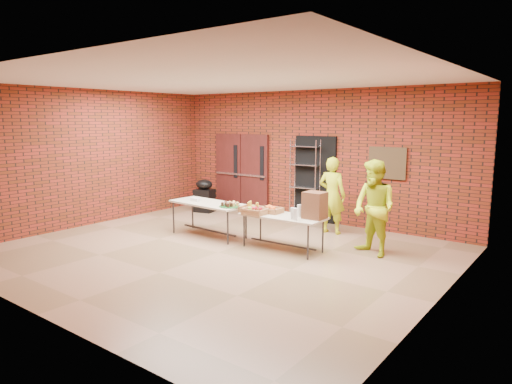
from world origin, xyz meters
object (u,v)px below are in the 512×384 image
covered_grill (204,196)px  volunteer_man (374,208)px  table_right (283,218)px  table_left (209,205)px  wire_rack (305,181)px  coffee_dispenser (315,205)px  volunteer_woman (332,195)px

covered_grill → volunteer_man: size_ratio=0.50×
table_right → volunteer_man: bearing=22.8°
covered_grill → volunteer_man: 5.39m
table_left → table_right: 1.87m
table_right → volunteer_man: (1.54, 0.72, 0.27)m
table_right → covered_grill: 4.13m
wire_rack → coffee_dispenser: (1.59, -2.29, -0.08)m
coffee_dispenser → covered_grill: (-4.36, 1.63, -0.48)m
volunteer_woman → volunteer_man: bearing=140.7°
coffee_dispenser → covered_grill: bearing=159.5°
wire_rack → covered_grill: 2.90m
volunteer_woman → covered_grill: bearing=-3.8°
table_right → covered_grill: covered_grill is taller
wire_rack → volunteer_woman: bearing=-35.8°
table_left → covered_grill: covered_grill is taller
table_right → volunteer_woman: size_ratio=0.98×
covered_grill → volunteer_man: (5.27, -1.05, 0.44)m
wire_rack → table_left: (-0.89, -2.49, -0.34)m
covered_grill → volunteer_woman: size_ratio=0.52×
wire_rack → volunteer_man: wire_rack is taller
coffee_dispenser → covered_grill: 4.68m
wire_rack → coffee_dispenser: 2.79m
volunteer_woman → wire_rack: bearing=-35.0°
volunteer_man → table_left: bearing=-143.3°
wire_rack → volunteer_man: size_ratio=1.14×
table_right → covered_grill: size_ratio=1.88×
table_left → volunteer_man: volunteer_man is taller
table_left → volunteer_man: (3.40, 0.79, 0.22)m
wire_rack → table_right: 2.63m
table_left → covered_grill: bearing=139.1°
table_left → table_right: size_ratio=1.09×
table_left → covered_grill: (-1.87, 1.83, -0.23)m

